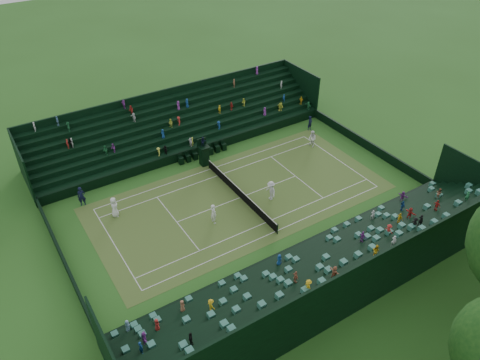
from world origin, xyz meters
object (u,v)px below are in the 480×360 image
(umpire_chair, at_px, (204,153))
(player_far_west, at_px, (312,139))
(tennis_net, at_px, (240,193))
(player_near_west, at_px, (114,207))
(player_near_east, at_px, (213,214))
(player_far_east, at_px, (271,191))

(umpire_chair, height_order, player_far_west, umpire_chair)
(tennis_net, xyz_separation_m, player_far_west, (-3.49, 11.27, 0.40))
(tennis_net, distance_m, player_near_west, 11.11)
(player_near_west, relative_size, player_near_east, 0.99)
(tennis_net, height_order, player_near_west, player_near_west)
(player_far_west, height_order, player_far_east, player_far_east)
(tennis_net, height_order, player_near_east, player_near_east)
(player_far_east, bearing_deg, player_far_west, 123.68)
(player_far_east, bearing_deg, umpire_chair, -159.96)
(tennis_net, height_order, umpire_chair, umpire_chair)
(player_far_east, bearing_deg, tennis_net, -122.12)
(player_near_west, xyz_separation_m, player_far_east, (5.28, 12.74, 0.00))
(player_far_west, relative_size, player_far_east, 0.97)
(tennis_net, relative_size, player_far_east, 6.08)
(player_near_east, xyz_separation_m, player_far_east, (-0.05, 5.98, -0.00))
(umpire_chair, bearing_deg, tennis_net, 0.90)
(player_near_east, distance_m, player_far_east, 5.98)
(tennis_net, xyz_separation_m, player_far_east, (1.64, 2.25, 0.43))
(player_near_east, bearing_deg, umpire_chair, -25.52)
(player_near_east, bearing_deg, player_far_west, -72.71)
(umpire_chair, xyz_separation_m, player_far_east, (8.20, 2.35, -0.40))
(player_near_west, height_order, player_far_west, player_near_west)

